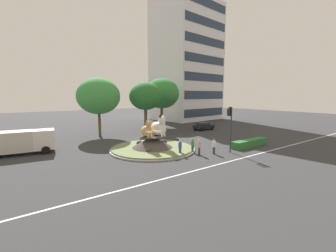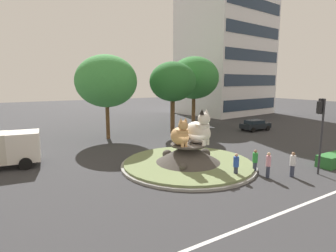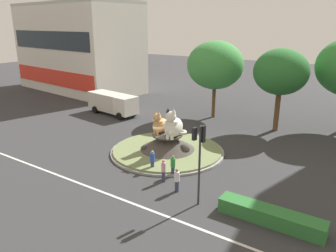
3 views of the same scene
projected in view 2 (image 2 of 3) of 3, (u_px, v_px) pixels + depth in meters
The scene contains 15 objects.
ground_plane at pixel (188, 166), 20.97m from camera, with size 160.00×160.00×0.00m, color #333335.
lane_centreline at pixel (288, 211), 13.69m from camera, with size 112.00×0.20×0.01m, color silver.
roundabout_island at pixel (188, 158), 20.88m from camera, with size 10.24×10.24×1.72m.
cat_statue_calico at pixel (180, 135), 20.13m from camera, with size 1.46×2.15×2.11m.
cat_statue_white at pixel (199, 131), 20.71m from camera, with size 1.88×2.90×2.68m.
traffic_light_mast at pixel (321, 120), 18.52m from camera, with size 0.78×0.47×5.28m.
office_tower at pixel (226, 35), 53.39m from camera, with size 17.59×14.72×30.82m.
broadleaf_tree_behind_island at pixel (194, 78), 39.52m from camera, with size 7.19×7.19×9.97m.
second_tree_near_tower at pixel (106, 81), 29.87m from camera, with size 6.75×6.75×9.31m.
third_tree_left at pixel (173, 82), 33.20m from camera, with size 5.68×5.68×8.81m.
pedestrian_green_shirt at pixel (255, 161), 19.20m from camera, with size 0.37×0.37×1.68m.
pedestrian_pink_shirt at pixel (268, 164), 18.18m from camera, with size 0.32×0.32×1.77m.
pedestrian_blue_shirt at pixel (236, 165), 18.18m from camera, with size 0.37×0.37×1.69m.
pedestrian_white_shirt at pixel (293, 164), 18.42m from camera, with size 0.37×0.37×1.73m.
sedan_on_far_lane at pixel (255, 125), 35.87m from camera, with size 4.08×2.16×1.41m.
Camera 2 is at (-11.85, -16.42, 6.43)m, focal length 29.11 mm.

